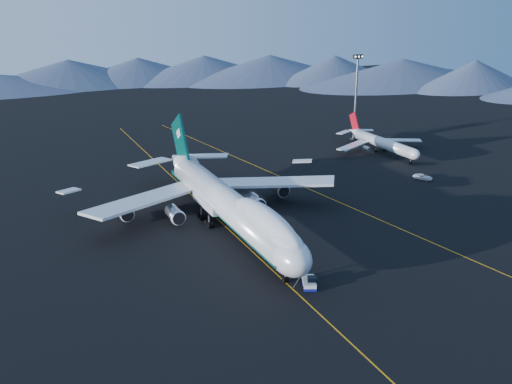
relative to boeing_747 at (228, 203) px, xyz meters
name	(u,v)px	position (x,y,z in m)	size (l,w,h in m)	color
ground	(228,229)	(0.00, -0.03, -5.81)	(500.00, 500.00, 0.00)	black
taxiway_line_main	(228,229)	(0.00, -0.03, -5.80)	(0.25, 220.00, 0.01)	orange
taxiway_line_side	(325,196)	(30.00, 9.97, -5.80)	(0.25, 200.00, 0.01)	orange
boeing_747	(228,203)	(0.00, 0.00, 0.00)	(59.62, 72.43, 19.37)	silver
pushback_tug	(309,283)	(3.00, -29.53, -5.21)	(3.77, 4.92, 1.92)	silver
second_jet	(381,143)	(68.57, 39.34, -2.66)	(32.45, 36.66, 10.43)	silver
service_van	(423,177)	(61.37, 10.68, -5.10)	(2.38, 5.16, 1.43)	silver
floodlight_mast	(356,97)	(70.70, 58.10, 8.88)	(3.58, 2.69, 28.99)	black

